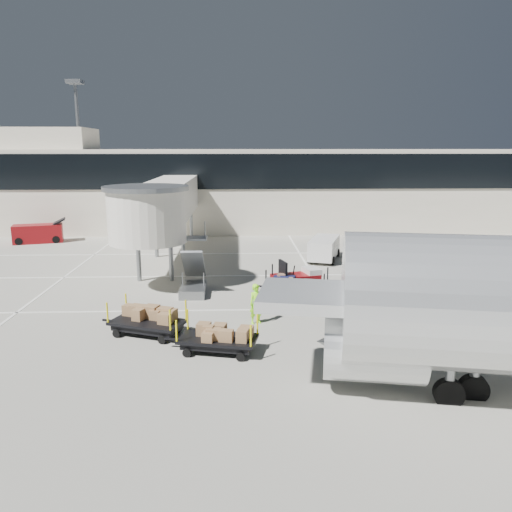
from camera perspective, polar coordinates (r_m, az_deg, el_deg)
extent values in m
plane|color=#B9B6A6|center=(23.75, -4.78, -7.73)|extent=(140.00, 140.00, 0.00)
cube|color=white|center=(25.63, -4.58, -6.19)|extent=(40.00, 0.15, 0.02)
cube|color=white|center=(32.35, -4.09, -2.28)|extent=(40.00, 0.15, 0.02)
cube|color=white|center=(39.16, -3.76, 0.28)|extent=(40.00, 0.15, 0.02)
cube|color=white|center=(33.65, 6.24, -1.75)|extent=(0.15, 30.00, 0.02)
cube|color=white|center=(35.10, -20.58, -1.89)|extent=(0.15, 30.00, 0.02)
cube|color=silver|center=(52.48, -3.42, 7.71)|extent=(64.00, 12.00, 8.00)
cube|color=black|center=(46.32, -3.61, 9.60)|extent=(64.00, 0.12, 3.20)
cube|color=silver|center=(53.82, -23.55, 12.19)|extent=(10.00, 6.00, 2.00)
cylinder|color=gray|center=(58.85, -19.46, 10.95)|extent=(0.36, 0.36, 15.00)
cube|color=gray|center=(59.25, -19.99, 18.20)|extent=(1.60, 1.60, 0.40)
cube|color=silver|center=(37.84, -10.00, 6.28)|extent=(3.00, 18.00, 2.80)
cylinder|color=silver|center=(29.01, -12.35, 4.43)|extent=(4.40, 4.40, 3.00)
cylinder|color=gray|center=(28.85, -12.50, 7.58)|extent=(4.80, 4.80, 0.25)
cylinder|color=gray|center=(31.62, -13.28, -0.24)|extent=(0.28, 0.28, 2.90)
cylinder|color=gray|center=(31.29, -9.68, -0.21)|extent=(0.28, 0.28, 2.90)
cylinder|color=gray|center=(38.38, -11.32, 2.01)|extent=(0.28, 0.28, 2.90)
cylinder|color=gray|center=(38.11, -8.35, 2.05)|extent=(0.28, 0.28, 2.90)
cylinder|color=gray|center=(45.21, -9.95, 3.58)|extent=(0.28, 0.28, 2.90)
cylinder|color=gray|center=(44.99, -7.42, 3.62)|extent=(0.28, 0.28, 2.90)
cube|color=gray|center=(28.52, -7.17, -3.83)|extent=(1.40, 2.60, 0.50)
cube|color=gray|center=(28.76, -7.14, -0.92)|extent=(1.20, 2.60, 2.06)
cube|color=gray|center=(29.87, -6.98, 2.03)|extent=(1.40, 1.20, 0.12)
cube|color=maroon|center=(28.98, 4.54, -2.76)|extent=(2.95, 1.98, 0.68)
cube|color=silver|center=(29.27, 6.39, -1.74)|extent=(1.10, 1.41, 0.39)
cube|color=black|center=(28.53, 3.10, -1.58)|extent=(0.44, 1.12, 1.01)
cylinder|color=black|center=(28.07, 3.40, -3.78)|extent=(0.77, 0.47, 0.72)
cylinder|color=black|center=(29.39, 2.36, -3.04)|extent=(0.77, 0.47, 0.72)
cylinder|color=black|center=(28.76, 6.75, -3.46)|extent=(0.77, 0.47, 0.72)
cylinder|color=black|center=(30.04, 5.59, -2.75)|extent=(0.77, 0.47, 0.72)
cube|color=black|center=(27.78, 4.70, -3.44)|extent=(3.66, 2.57, 0.13)
cube|color=black|center=(27.84, 4.70, -3.84)|extent=(3.27, 2.24, 0.28)
cube|color=black|center=(28.25, 0.62, -3.48)|extent=(0.76, 0.32, 0.09)
cylinder|color=black|center=(27.43, 2.01, -4.53)|extent=(0.40, 0.26, 0.38)
cylinder|color=black|center=(28.82, 2.69, -3.70)|extent=(0.40, 0.26, 0.38)
cylinder|color=black|center=(27.02, 6.82, -4.87)|extent=(0.40, 0.26, 0.38)
cylinder|color=black|center=(28.43, 7.27, -4.02)|extent=(0.40, 0.26, 0.38)
cylinder|color=black|center=(27.28, 1.14, -2.62)|extent=(0.08, 0.08, 0.99)
cylinder|color=black|center=(28.68, 1.87, -1.88)|extent=(0.08, 0.08, 0.99)
cylinder|color=black|center=(26.71, 7.78, -3.05)|extent=(0.08, 0.08, 0.99)
cylinder|color=black|center=(28.14, 8.19, -2.28)|extent=(0.08, 0.08, 0.99)
cube|color=#13153B|center=(27.94, 5.57, -2.82)|extent=(0.64, 0.51, 0.39)
cube|color=brown|center=(27.57, 4.53, -3.09)|extent=(0.53, 0.44, 0.31)
cube|color=brown|center=(27.19, 5.73, -3.15)|extent=(0.48, 0.43, 0.48)
cube|color=maroon|center=(28.18, 5.55, -2.65)|extent=(0.60, 0.55, 0.42)
cube|color=#434247|center=(27.77, 4.66, -2.86)|extent=(0.48, 0.39, 0.42)
cube|color=#434247|center=(27.56, 2.26, -2.91)|extent=(0.61, 0.48, 0.45)
cube|color=maroon|center=(27.68, 3.01, -2.84)|extent=(0.68, 0.58, 0.46)
cube|color=brown|center=(27.37, 3.10, -2.98)|extent=(0.53, 0.45, 0.49)
cube|color=maroon|center=(27.64, 5.56, -3.05)|extent=(0.52, 0.54, 0.32)
cube|color=#434247|center=(27.78, 5.73, -3.03)|extent=(0.63, 0.55, 0.28)
cube|color=#13153B|center=(28.38, 3.30, -2.58)|extent=(0.50, 0.40, 0.36)
cube|color=black|center=(20.41, -4.37, -9.42)|extent=(3.37, 2.20, 0.12)
cube|color=black|center=(20.48, -4.36, -9.90)|extent=(3.02, 1.90, 0.26)
cube|color=black|center=(21.02, -9.48, -9.36)|extent=(0.72, 0.24, 0.08)
cylinder|color=black|center=(20.24, -7.90, -10.90)|extent=(0.37, 0.22, 0.35)
cylinder|color=black|center=(21.47, -6.71, -9.49)|extent=(0.37, 0.22, 0.35)
cylinder|color=black|center=(19.70, -1.77, -11.45)|extent=(0.37, 0.22, 0.35)
cylinder|color=black|center=(20.96, -0.94, -9.95)|extent=(0.37, 0.22, 0.35)
cylinder|color=#FFED0D|center=(20.05, -9.08, -8.53)|extent=(0.07, 0.07, 0.93)
cylinder|color=#FFED0D|center=(21.28, -7.82, -7.24)|extent=(0.07, 0.07, 0.93)
cylinder|color=#FFED0D|center=(19.29, -0.60, -9.21)|extent=(0.07, 0.07, 0.93)
cylinder|color=#FFED0D|center=(20.58, 0.16, -7.82)|extent=(0.07, 0.07, 0.93)
cube|color=#9C7B4B|center=(20.40, -6.06, -8.66)|extent=(0.66, 0.50, 0.41)
cube|color=#9C7B4B|center=(20.40, -5.64, -8.49)|extent=(0.68, 0.62, 0.52)
cube|color=#9C7B4B|center=(20.03, -5.05, -9.06)|extent=(0.60, 0.63, 0.40)
cube|color=#9C7B4B|center=(20.48, -7.04, -8.63)|extent=(0.69, 0.59, 0.39)
cube|color=#9C7B4B|center=(20.60, -1.87, -8.45)|extent=(0.59, 0.64, 0.37)
cube|color=#9C7B4B|center=(20.55, -5.21, -8.45)|extent=(0.69, 0.59, 0.44)
cube|color=#9C7B4B|center=(20.51, -7.45, -8.40)|extent=(0.65, 0.55, 0.53)
cube|color=#9C7B4B|center=(19.98, -4.95, -9.13)|extent=(0.70, 0.68, 0.39)
cube|color=black|center=(22.66, -12.30, -7.40)|extent=(3.56, 2.64, 0.13)
cube|color=black|center=(22.72, -12.28, -7.86)|extent=(3.17, 2.31, 0.27)
cube|color=black|center=(23.75, -16.39, -7.11)|extent=(0.73, 0.35, 0.09)
cylinder|color=black|center=(22.81, -15.63, -8.52)|extent=(0.39, 0.27, 0.36)
cylinder|color=black|center=(23.93, -13.68, -7.43)|extent=(0.39, 0.27, 0.36)
cylinder|color=black|center=(21.68, -10.68, -9.38)|extent=(0.39, 0.27, 0.36)
cylinder|color=black|center=(22.85, -8.89, -8.17)|extent=(0.39, 0.27, 0.36)
cylinder|color=#FFED0D|center=(22.76, -16.62, -6.28)|extent=(0.07, 0.07, 0.96)
cylinder|color=#FFED0D|center=(23.88, -14.63, -5.29)|extent=(0.07, 0.07, 0.96)
cylinder|color=#FFED0D|center=(21.18, -9.79, -7.32)|extent=(0.07, 0.07, 0.96)
cylinder|color=#FFED0D|center=(22.38, -8.02, -6.19)|extent=(0.07, 0.07, 0.96)
cube|color=#9C7B4B|center=(22.63, -13.61, -6.80)|extent=(0.77, 0.69, 0.38)
cube|color=#9C7B4B|center=(23.23, -14.11, -6.20)|extent=(0.62, 0.70, 0.48)
cube|color=#9C7B4B|center=(22.25, -11.00, -6.90)|extent=(0.69, 0.72, 0.46)
cube|color=#9C7B4B|center=(22.44, -12.16, -6.66)|extent=(0.75, 0.72, 0.56)
cube|color=#9C7B4B|center=(22.89, -13.97, -6.55)|extent=(0.73, 0.71, 0.43)
cube|color=#9C7B4B|center=(22.24, -11.84, -7.07)|extent=(0.62, 0.64, 0.37)
cube|color=#9C7B4B|center=(22.86, -12.46, -6.49)|extent=(0.69, 0.72, 0.43)
cube|color=#9C7B4B|center=(22.16, -10.03, -6.97)|extent=(0.69, 0.65, 0.45)
imported|color=#91FF1A|center=(23.44, 0.05, -5.48)|extent=(0.82, 0.68, 1.92)
cube|color=silver|center=(37.07, 7.79, 0.97)|extent=(3.02, 4.61, 1.38)
cube|color=silver|center=(38.98, 8.21, 1.11)|extent=(1.72, 0.99, 0.80)
cube|color=black|center=(37.17, 7.85, 1.56)|extent=(2.52, 3.10, 0.55)
cylinder|color=black|center=(35.95, 6.08, -0.36)|extent=(0.40, 0.64, 0.61)
cylinder|color=black|center=(35.70, 8.75, -0.53)|extent=(0.40, 0.64, 0.61)
cylinder|color=black|center=(38.70, 6.85, 0.52)|extent=(0.40, 0.64, 0.61)
cylinder|color=black|center=(38.46, 9.34, 0.37)|extent=(0.40, 0.64, 0.61)
cube|color=maroon|center=(47.60, -23.65, 2.36)|extent=(4.34, 2.73, 1.59)
cube|color=black|center=(47.30, -21.58, 3.71)|extent=(1.38, 1.70, 0.56)
cylinder|color=black|center=(47.13, -25.47, 1.52)|extent=(0.68, 0.43, 0.64)
cylinder|color=black|center=(48.58, -25.26, 1.83)|extent=(0.68, 0.43, 0.64)
cylinder|color=black|center=(46.81, -21.87, 1.77)|extent=(0.68, 0.43, 0.64)
cylinder|color=black|center=(48.28, -21.77, 2.07)|extent=(0.68, 0.43, 0.64)
cube|color=silver|center=(17.01, 19.09, -4.90)|extent=(11.28, 5.03, 0.38)
cylinder|color=silver|center=(17.30, 13.32, -9.81)|extent=(3.68, 3.07, 2.51)
cube|color=silver|center=(16.96, 13.48, -6.73)|extent=(0.91, 0.43, 1.20)
cylinder|color=gray|center=(18.31, 23.66, -12.99)|extent=(0.33, 0.33, 1.20)
cylinder|color=black|center=(18.43, 23.59, -13.76)|extent=(1.03, 0.53, 0.98)
cylinder|color=gray|center=(17.60, 21.30, -12.84)|extent=(0.31, 0.31, 1.74)
cylinder|color=black|center=(17.83, 21.16, -14.43)|extent=(1.03, 0.53, 0.98)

